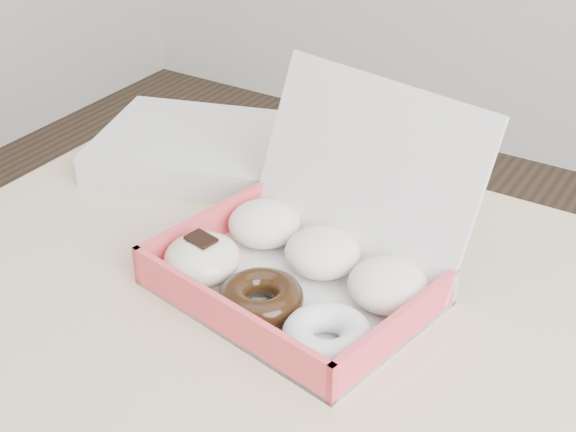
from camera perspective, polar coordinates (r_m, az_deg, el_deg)
The scene contains 2 objects.
donut_box at distance 0.88m, azimuth 0.96°, elevation -3.22°, with size 0.33×0.32×0.20m.
newspapers at distance 1.15m, azimuth -6.46°, elevation 4.83°, with size 0.27×0.22×0.04m, color silver.
Camera 1 is at (0.23, -0.54, 1.28)m, focal length 50.00 mm.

